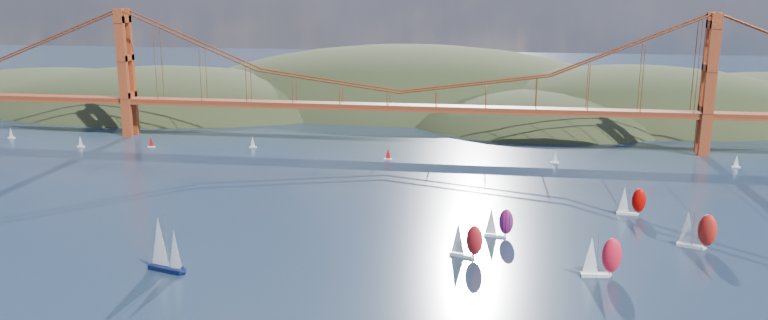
{
  "coord_description": "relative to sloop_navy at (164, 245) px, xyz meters",
  "views": [
    {
      "loc": [
        40.54,
        -123.21,
        67.04
      ],
      "look_at": [
        7.26,
        90.0,
        14.9
      ],
      "focal_mm": 35.0,
      "sensor_mm": 36.0,
      "label": 1
    }
  ],
  "objects": [
    {
      "name": "sloop_navy",
      "position": [
        0.0,
        0.0,
        0.0
      ],
      "size": [
        9.84,
        6.74,
        14.6
      ],
      "rotation": [
        0.0,
        0.0,
        -0.27
      ],
      "color": "black",
      "rests_on": "ground"
    },
    {
      "name": "distant_boat_8",
      "position": [
        97.98,
        122.95,
        -4.04
      ],
      "size": [
        3.0,
        2.0,
        4.7
      ],
      "color": "silver",
      "rests_on": "ground"
    },
    {
      "name": "racer_rwb",
      "position": [
        77.48,
        36.52,
        -2.27
      ],
      "size": [
        7.78,
        3.33,
        8.84
      ],
      "rotation": [
        0.0,
        0.0,
        -0.08
      ],
      "color": "white",
      "rests_on": "ground"
    },
    {
      "name": "racer_1",
      "position": [
        101.07,
        12.26,
        -1.42
      ],
      "size": [
        9.43,
        4.49,
        10.64
      ],
      "rotation": [
        0.0,
        0.0,
        0.14
      ],
      "color": "silver",
      "rests_on": "ground"
    },
    {
      "name": "distant_boat_0",
      "position": [
        -132.3,
        133.07,
        -4.04
      ],
      "size": [
        3.0,
        2.0,
        4.7
      ],
      "color": "silver",
      "rests_on": "ground"
    },
    {
      "name": "racer_2",
      "position": [
        127.59,
        35.55,
        -1.38
      ],
      "size": [
        9.58,
        6.45,
        10.71
      ],
      "rotation": [
        0.0,
        0.0,
        -0.39
      ],
      "color": "white",
      "rests_on": "ground"
    },
    {
      "name": "bridge",
      "position": [
        34.36,
        147.38,
        25.79
      ],
      "size": [
        552.0,
        12.0,
        55.0
      ],
      "color": "maroon",
      "rests_on": "ground"
    },
    {
      "name": "distant_boat_2",
      "position": [
        -63.92,
        125.26,
        -4.04
      ],
      "size": [
        3.0,
        2.0,
        4.7
      ],
      "color": "silver",
      "rests_on": "ground"
    },
    {
      "name": "racer_0",
      "position": [
        69.64,
        20.01,
        -1.85
      ],
      "size": [
        8.69,
        5.57,
        9.72
      ],
      "rotation": [
        0.0,
        0.0,
        -0.34
      ],
      "color": "white",
      "rests_on": "ground"
    },
    {
      "name": "racer_3",
      "position": [
        115.65,
        61.81,
        -2.08
      ],
      "size": [
        8.1,
        3.39,
        9.24
      ],
      "rotation": [
        0.0,
        0.0,
        -0.06
      ],
      "color": "white",
      "rests_on": "ground"
    },
    {
      "name": "distant_boat_4",
      "position": [
        163.06,
        126.15,
        -4.04
      ],
      "size": [
        3.0,
        2.0,
        4.7
      ],
      "color": "silver",
      "rests_on": "ground"
    },
    {
      "name": "headlands",
      "position": [
        81.05,
        245.66,
        -18.9
      ],
      "size": [
        725.0,
        225.0,
        96.0
      ],
      "color": "black",
      "rests_on": "ground"
    },
    {
      "name": "distant_boat_9",
      "position": [
        35.34,
        118.82,
        -4.04
      ],
      "size": [
        3.0,
        2.0,
        4.7
      ],
      "color": "silver",
      "rests_on": "ground"
    },
    {
      "name": "distant_boat_1",
      "position": [
        -92.91,
        121.32,
        -4.04
      ],
      "size": [
        3.0,
        2.0,
        4.7
      ],
      "color": "silver",
      "rests_on": "ground"
    },
    {
      "name": "distant_boat_3",
      "position": [
        -22.56,
        131.13,
        -4.04
      ],
      "size": [
        3.0,
        2.0,
        4.7
      ],
      "color": "silver",
      "rests_on": "ground"
    }
  ]
}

